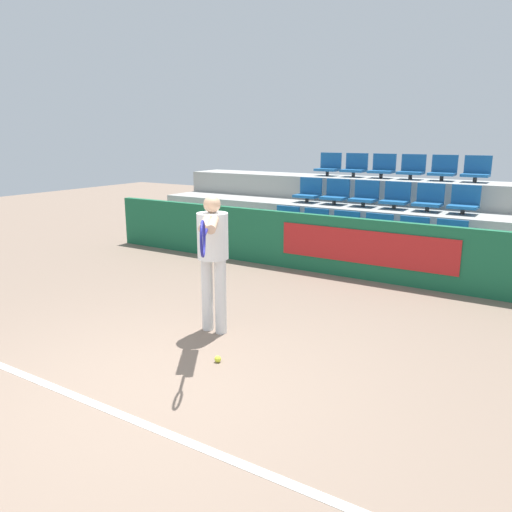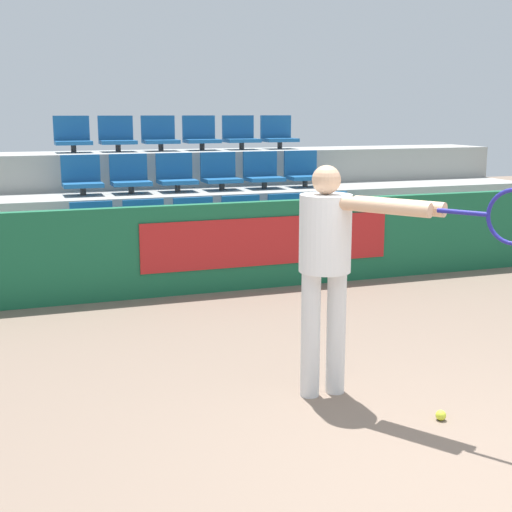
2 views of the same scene
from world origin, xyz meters
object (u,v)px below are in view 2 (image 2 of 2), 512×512
stadium_chair_1 (146,225)px  stadium_chair_7 (130,177)px  stadium_chair_3 (243,220)px  stadium_chair_10 (263,173)px  tennis_ball (441,415)px  stadium_chair_4 (289,218)px  stadium_chair_11 (303,172)px  stadium_chair_13 (117,137)px  stadium_chair_6 (82,178)px  stadium_chair_14 (160,136)px  stadium_chair_0 (93,228)px  stadium_chair_17 (278,135)px  stadium_chair_5 (333,215)px  stadium_chair_8 (176,176)px  tennis_player (334,255)px  stadium_chair_2 (196,222)px  stadium_chair_9 (220,174)px  stadium_chair_15 (201,136)px  stadium_chair_12 (73,137)px  stadium_chair_16 (240,135)px

stadium_chair_1 → stadium_chair_7: 1.04m
stadium_chair_3 → stadium_chair_10: stadium_chair_10 is taller
tennis_ball → stadium_chair_4: bearing=80.7°
stadium_chair_4 → stadium_chair_11: (0.58, 0.94, 0.46)m
stadium_chair_13 → stadium_chair_6: bearing=-121.8°
stadium_chair_13 → stadium_chair_14: same height
stadium_chair_4 → tennis_ball: 4.40m
stadium_chair_0 → stadium_chair_4: 2.32m
stadium_chair_11 → tennis_ball: size_ratio=7.20×
stadium_chair_1 → stadium_chair_17: (2.32, 1.87, 0.92)m
stadium_chair_5 → stadium_chair_8: stadium_chair_8 is taller
tennis_player → stadium_chair_5: bearing=31.3°
stadium_chair_1 → stadium_chair_4: bearing=0.0°
stadium_chair_7 → stadium_chair_11: bearing=0.0°
stadium_chair_2 → stadium_chair_7: size_ratio=1.00×
stadium_chair_4 → stadium_chair_7: 2.03m
stadium_chair_4 → tennis_ball: stadium_chair_4 is taller
stadium_chair_5 → stadium_chair_8: (-1.74, 0.94, 0.46)m
stadium_chair_1 → stadium_chair_7: stadium_chair_7 is taller
stadium_chair_9 → stadium_chair_15: (0.00, 0.94, 0.46)m
stadium_chair_12 → stadium_chair_17: 2.90m
stadium_chair_6 → stadium_chair_13: stadium_chair_13 is taller
stadium_chair_10 → stadium_chair_14: bearing=141.1°
stadium_chair_0 → stadium_chair_15: stadium_chair_15 is taller
stadium_chair_16 → stadium_chair_1: bearing=-132.9°
stadium_chair_2 → stadium_chair_11: bearing=28.3°
stadium_chair_5 → stadium_chair_10: stadium_chair_10 is taller
stadium_chair_4 → tennis_player: 3.92m
stadium_chair_6 → stadium_chair_9: size_ratio=1.00×
stadium_chair_15 → stadium_chair_16: (0.58, 0.00, 0.00)m
stadium_chair_11 → stadium_chair_13: bearing=158.0°
stadium_chair_11 → tennis_player: 4.98m
stadium_chair_10 → stadium_chair_17: (0.58, 0.94, 0.46)m
stadium_chair_7 → stadium_chair_5: bearing=-22.0°
stadium_chair_1 → tennis_ball: (1.03, -4.30, -0.62)m
stadium_chair_15 → stadium_chair_1: bearing=-121.8°
stadium_chair_5 → stadium_chair_14: 2.72m
stadium_chair_7 → tennis_ball: stadium_chair_7 is taller
stadium_chair_9 → stadium_chair_17: 1.56m
stadium_chair_7 → stadium_chair_17: bearing=22.0°
stadium_chair_7 → tennis_player: size_ratio=0.30×
stadium_chair_16 → stadium_chair_7: bearing=-151.7°
stadium_chair_3 → stadium_chair_7: (-1.16, 0.94, 0.46)m
stadium_chair_10 → stadium_chair_11: 0.58m
stadium_chair_4 → stadium_chair_9: stadium_chair_9 is taller
tennis_player → stadium_chair_0: bearing=73.7°
stadium_chair_12 → stadium_chair_5: bearing=-32.9°
stadium_chair_5 → stadium_chair_14: stadium_chair_14 is taller
stadium_chair_3 → stadium_chair_8: 1.19m
stadium_chair_16 → tennis_player: stadium_chair_16 is taller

